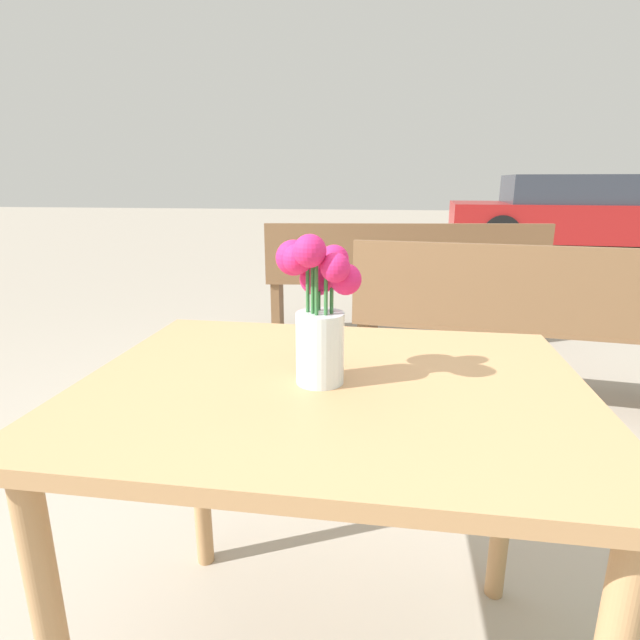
{
  "coord_description": "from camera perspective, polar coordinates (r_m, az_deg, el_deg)",
  "views": [
    {
      "loc": [
        0.1,
        -0.9,
        1.13
      ],
      "look_at": [
        -0.02,
        -0.01,
        0.88
      ],
      "focal_mm": 28.0,
      "sensor_mm": 36.0,
      "label": 1
    }
  ],
  "objects": [
    {
      "name": "bench_near",
      "position": [
        2.61,
        24.11,
        -0.35
      ],
      "size": [
        1.85,
        0.58,
        0.85
      ],
      "color": "brown",
      "rests_on": "ground_plane"
    },
    {
      "name": "bench_middle",
      "position": [
        3.61,
        9.6,
        5.01
      ],
      "size": [
        1.99,
        0.59,
        0.85
      ],
      "color": "brown",
      "rests_on": "ground_plane"
    },
    {
      "name": "flower_vase",
      "position": [
        0.93,
        -0.15,
        0.85
      ],
      "size": [
        0.16,
        0.15,
        0.29
      ],
      "color": "silver",
      "rests_on": "table_front"
    },
    {
      "name": "parked_car",
      "position": [
        9.8,
        26.78,
        10.82
      ],
      "size": [
        4.1,
        2.0,
        1.23
      ],
      "color": "maroon",
      "rests_on": "ground_plane"
    },
    {
      "name": "table_front",
      "position": [
        1.03,
        1.32,
        -12.48
      ],
      "size": [
        0.98,
        0.76,
        0.75
      ],
      "color": "tan",
      "rests_on": "ground_plane"
    }
  ]
}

